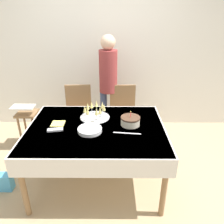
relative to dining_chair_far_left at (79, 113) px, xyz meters
The scene contains 14 objects.
ground_plane 1.11m from the dining_chair_far_left, 69.13° to the right, with size 12.00×12.00×0.00m, color tan.
wall_back 1.14m from the dining_chair_far_left, 63.20° to the left, with size 8.00×0.05×2.70m.
dining_table 1.00m from the dining_chair_far_left, 69.13° to the right, with size 1.57×1.20×0.78m.
dining_chair_far_left is the anchor object (origin of this frame).
dining_chair_far_right 0.70m from the dining_chair_far_left, ahead, with size 0.43×0.43×0.95m.
birthday_cake 1.18m from the dining_chair_far_left, 49.08° to the right, with size 0.22×0.22×0.17m.
champagne_tray 0.82m from the dining_chair_far_left, 64.61° to the right, with size 0.36×0.36×0.18m.
plate_stack_main 1.10m from the dining_chair_far_left, 74.17° to the right, with size 0.27×0.27×0.04m.
cake_knife 1.29m from the dining_chair_far_left, 56.59° to the right, with size 0.30×0.05×0.00m.
fork_pile 1.04m from the dining_chair_far_left, 95.55° to the right, with size 0.18×0.09×0.02m.
napkin_pile 0.90m from the dining_chair_far_left, 96.80° to the right, with size 0.15×0.15×0.01m.
person_standing 0.71m from the dining_chair_far_left, 21.70° to the left, with size 0.28×0.28×1.68m.
high_chair 0.79m from the dining_chair_far_left, behind, with size 0.33×0.35×0.71m.
gift_bag 1.39m from the dining_chair_far_left, 125.01° to the right, with size 0.19×0.11×0.22m.
Camera 1 is at (0.20, -2.19, 1.99)m, focal length 35.00 mm.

